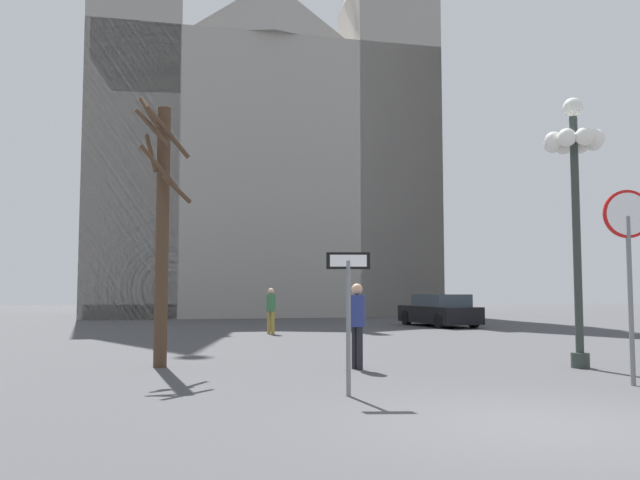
# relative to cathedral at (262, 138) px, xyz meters

# --- Properties ---
(ground_plane) EXTENTS (120.00, 120.00, 0.00)m
(ground_plane) POSITION_rel_cathedral_xyz_m (2.66, -32.27, -10.80)
(ground_plane) COLOR #424244
(cathedral) EXTENTS (20.90, 13.12, 32.45)m
(cathedral) POSITION_rel_cathedral_xyz_m (0.00, 0.00, 0.00)
(cathedral) COLOR gray
(cathedral) RESTS_ON ground
(stop_sign) EXTENTS (0.80, 0.14, 3.21)m
(stop_sign) POSITION_rel_cathedral_xyz_m (5.44, -29.36, -8.54)
(stop_sign) COLOR slate
(stop_sign) RESTS_ON ground
(one_way_arrow_sign) EXTENTS (0.65, 0.08, 2.11)m
(one_way_arrow_sign) POSITION_rel_cathedral_xyz_m (0.68, -29.90, -9.45)
(one_way_arrow_sign) COLOR slate
(one_way_arrow_sign) RESTS_ON ground
(street_lamp) EXTENTS (1.23, 1.23, 5.48)m
(street_lamp) POSITION_rel_cathedral_xyz_m (5.79, -27.00, -6.83)
(street_lamp) COLOR #2D3833
(street_lamp) RESTS_ON ground
(bare_tree) EXTENTS (1.17, 0.75, 5.52)m
(bare_tree) POSITION_rel_cathedral_xyz_m (-2.56, -26.00, -7.92)
(bare_tree) COLOR #473323
(bare_tree) RESTS_ON ground
(parked_car_near_black) EXTENTS (2.67, 4.47, 1.35)m
(parked_car_near_black) POSITION_rel_cathedral_xyz_m (7.21, -12.62, -10.16)
(parked_car_near_black) COLOR black
(parked_car_near_black) RESTS_ON ground
(pedestrian_walking) EXTENTS (0.32, 0.32, 1.67)m
(pedestrian_walking) POSITION_rel_cathedral_xyz_m (1.34, -26.75, -9.79)
(pedestrian_walking) COLOR black
(pedestrian_walking) RESTS_ON ground
(pedestrian_standing) EXTENTS (0.32, 0.32, 1.59)m
(pedestrian_standing) POSITION_rel_cathedral_xyz_m (0.00, -16.59, -9.84)
(pedestrian_standing) COLOR olive
(pedestrian_standing) RESTS_ON ground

